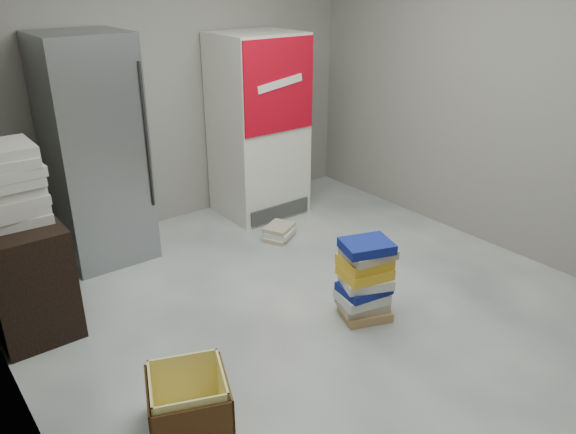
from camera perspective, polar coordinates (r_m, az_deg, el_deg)
The scene contains 9 objects.
ground at distance 4.08m, azimuth 5.76°, elevation -11.10°, with size 5.00×5.00×0.00m, color silver.
room_shell at distance 3.39m, azimuth 7.03°, elevation 14.70°, with size 4.04×5.04×2.82m.
steel_fridge at distance 4.94m, azimuth -19.10°, elevation 6.33°, with size 0.70×0.72×1.90m.
coke_cooler at distance 5.66m, azimuth -3.03°, elevation 9.20°, with size 0.80×0.73×1.80m.
wood_shelf at distance 4.30m, azimuth -25.21°, elevation -5.27°, with size 0.50×0.80×0.80m, color black.
supply_box_stack at distance 4.05m, azimuth -26.68°, elevation 3.00°, with size 0.44×0.44×0.52m.
phonebook_stack_main at distance 4.04m, azimuth 7.81°, elevation -6.31°, with size 0.43×0.39×0.62m.
phonebook_stack_side at distance 5.29m, azimuth -0.86°, elevation -1.54°, with size 0.38×0.34×0.13m.
cardboard_box at distance 3.27m, azimuth -10.02°, elevation -18.45°, with size 0.56×0.56×0.35m.
Camera 1 is at (-2.34, -2.40, 2.32)m, focal length 35.00 mm.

